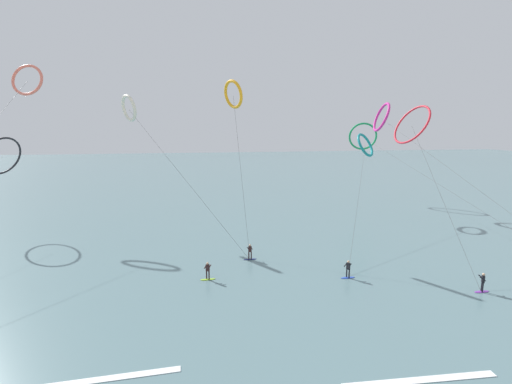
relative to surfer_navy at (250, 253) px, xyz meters
name	(u,v)px	position (x,y,z in m)	size (l,w,h in m)	color
sea_water	(206,173)	(-0.65, 78.18, -0.78)	(400.00, 200.00, 0.08)	slate
surfer_navy	(250,253)	(0.00, 0.00, 0.00)	(1.40, 0.68, 1.70)	navy
surfer_violet	(482,284)	(18.17, -11.25, 0.00)	(1.40, 0.71, 1.70)	purple
surfer_lime	(208,272)	(-4.71, -4.32, 0.00)	(1.40, 0.72, 1.70)	#8CC62D
surfer_cobalt	(348,270)	(8.18, -6.39, 0.00)	(1.40, 0.70, 1.70)	#2647B7
kite_ivory	(129,108)	(-13.90, 16.64, 15.81)	(15.42, 18.55, 18.53)	silver
kite_teal	(365,145)	(21.80, 17.29, 10.47)	(16.00, 25.96, 13.25)	teal
kite_coral	(27,80)	(-28.66, 22.96, 19.98)	(4.99, 42.32, 23.15)	#EA7260
kite_magenta	(382,117)	(26.70, 21.34, 15.00)	(3.06, 44.73, 18.38)	#CC288E
kite_emerald	(363,136)	(27.36, 28.88, 11.59)	(5.61, 46.55, 15.11)	#199351
kite_crimson	(412,125)	(20.09, 3.07, 13.51)	(3.55, 17.06, 16.66)	red
kite_charcoal	(2,156)	(-30.29, 16.76, 9.47)	(4.50, 40.36, 12.86)	black
kite_amber	(233,94)	(-0.38, 9.65, 17.24)	(2.69, 11.53, 19.87)	orange
wave_crest_mid	(420,381)	(6.11, -19.95, -0.76)	(8.93, 0.50, 0.12)	white
wave_crest_far	(78,383)	(-12.50, -16.60, -0.76)	(11.08, 0.50, 0.12)	white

